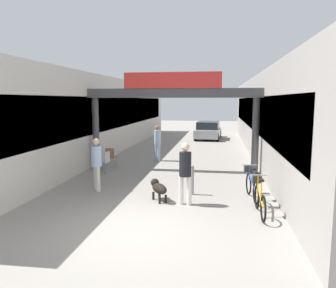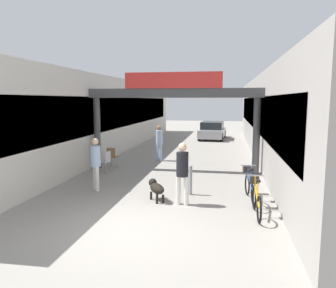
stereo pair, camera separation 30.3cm
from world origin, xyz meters
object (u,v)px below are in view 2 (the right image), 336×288
at_px(cafe_chair_wood_farther, 112,155).
at_px(bicycle_blue_second, 250,184).
at_px(pedestrian_companion, 95,160).
at_px(bicycle_orange_nearest, 256,198).
at_px(parked_car_silver, 212,131).
at_px(bollard_post_metal, 191,180).
at_px(cafe_chair_aluminium_nearer, 106,160).
at_px(pedestrian_carrying_crate, 159,140).
at_px(dog_on_leash, 156,188).
at_px(pedestrian_with_dog, 182,169).

bearing_deg(cafe_chair_wood_farther, bicycle_blue_second, -32.66).
distance_m(pedestrian_companion, bicycle_blue_second, 4.96).
xyz_separation_m(bicycle_orange_nearest, parked_car_silver, (-1.88, 16.58, 0.21)).
distance_m(bicycle_blue_second, bollard_post_metal, 1.80).
bearing_deg(cafe_chair_aluminium_nearer, pedestrian_carrying_crate, 62.60).
bearing_deg(pedestrian_companion, pedestrian_carrying_crate, 80.00).
xyz_separation_m(dog_on_leash, cafe_chair_wood_farther, (-2.92, 4.31, 0.16)).
bearing_deg(bicycle_orange_nearest, pedestrian_carrying_crate, 119.90).
distance_m(pedestrian_companion, parked_car_silver, 15.46).
distance_m(bicycle_orange_nearest, cafe_chair_wood_farther, 7.60).
relative_size(bicycle_orange_nearest, cafe_chair_aluminium_nearer, 1.90).
relative_size(bollard_post_metal, cafe_chair_aluminium_nearer, 1.06).
xyz_separation_m(cafe_chair_aluminium_nearer, cafe_chair_wood_farther, (-0.12, 1.06, 0.00)).
height_order(pedestrian_companion, bicycle_blue_second, pedestrian_companion).
bearing_deg(cafe_chair_wood_farther, pedestrian_with_dog, -50.67).
xyz_separation_m(pedestrian_carrying_crate, dog_on_leash, (1.22, -6.31, -0.61)).
xyz_separation_m(bicycle_orange_nearest, bicycle_blue_second, (-0.07, 1.37, 0.00)).
xyz_separation_m(dog_on_leash, bollard_post_metal, (0.94, 0.78, 0.10)).
bearing_deg(dog_on_leash, cafe_chair_aluminium_nearer, 130.86).
xyz_separation_m(bollard_post_metal, parked_car_silver, (-0.01, 15.12, 0.16)).
xyz_separation_m(pedestrian_carrying_crate, bollard_post_metal, (2.15, -5.53, -0.52)).
bearing_deg(cafe_chair_aluminium_nearer, pedestrian_companion, -76.19).
relative_size(dog_on_leash, bicycle_blue_second, 0.50).
distance_m(pedestrian_carrying_crate, dog_on_leash, 6.46).
bearing_deg(parked_car_silver, pedestrian_companion, -101.66).
bearing_deg(pedestrian_carrying_crate, bollard_post_metal, -68.74).
bearing_deg(pedestrian_with_dog, cafe_chair_wood_farther, 129.33).
xyz_separation_m(pedestrian_companion, pedestrian_carrying_crate, (0.98, 5.55, 0.01)).
bearing_deg(dog_on_leash, pedestrian_companion, 160.90).
relative_size(bicycle_blue_second, parked_car_silver, 0.41).
xyz_separation_m(pedestrian_with_dog, dog_on_leash, (-0.81, 0.25, -0.64)).
bearing_deg(cafe_chair_aluminium_nearer, parked_car_silver, 73.55).
height_order(pedestrian_carrying_crate, cafe_chair_wood_farther, pedestrian_carrying_crate).
xyz_separation_m(pedestrian_with_dog, cafe_chair_aluminium_nearer, (-3.62, 3.49, -0.48)).
bearing_deg(bicycle_orange_nearest, pedestrian_with_dog, 167.66).
bearing_deg(pedestrian_carrying_crate, bicycle_orange_nearest, -60.10).
height_order(pedestrian_carrying_crate, parked_car_silver, pedestrian_carrying_crate).
bearing_deg(pedestrian_with_dog, bicycle_orange_nearest, -12.34).
height_order(pedestrian_carrying_crate, bicycle_orange_nearest, pedestrian_carrying_crate).
distance_m(pedestrian_companion, cafe_chair_aluminium_nearer, 2.60).
distance_m(pedestrian_with_dog, cafe_chair_aluminium_nearer, 5.05).
bearing_deg(cafe_chair_wood_farther, dog_on_leash, -55.84).
distance_m(dog_on_leash, bicycle_orange_nearest, 2.89).
bearing_deg(pedestrian_with_dog, parked_car_silver, 89.58).
bearing_deg(bicycle_blue_second, pedestrian_carrying_crate, 125.06).
relative_size(pedestrian_carrying_crate, bicycle_blue_second, 1.03).
height_order(bicycle_orange_nearest, cafe_chair_wood_farther, bicycle_orange_nearest).
xyz_separation_m(dog_on_leash, parked_car_silver, (0.93, 15.90, 0.26)).
height_order(pedestrian_companion, dog_on_leash, pedestrian_companion).
relative_size(bicycle_orange_nearest, parked_car_silver, 0.41).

